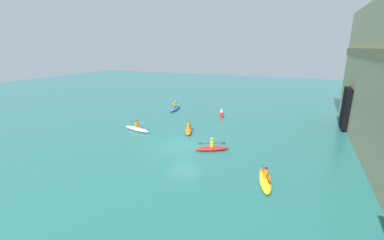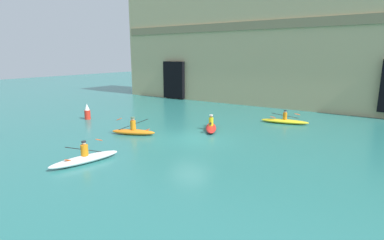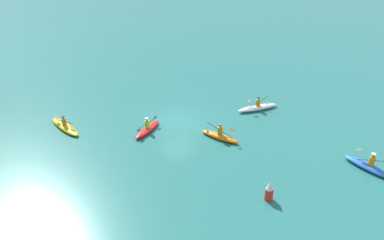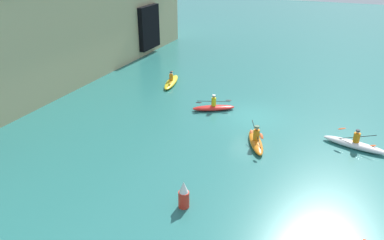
{
  "view_description": "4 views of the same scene",
  "coord_description": "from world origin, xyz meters",
  "px_view_note": "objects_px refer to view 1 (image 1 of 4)",
  "views": [
    {
      "loc": [
        19.5,
        9.25,
        8.57
      ],
      "look_at": [
        -2.84,
        -0.43,
        1.62
      ],
      "focal_mm": 24.0,
      "sensor_mm": 36.0,
      "label": 1
    },
    {
      "loc": [
        10.1,
        -15.2,
        5.2
      ],
      "look_at": [
        -1.01,
        1.77,
        0.78
      ],
      "focal_mm": 28.0,
      "sensor_mm": 36.0,
      "label": 2
    },
    {
      "loc": [
        -21.56,
        12.83,
        14.55
      ],
      "look_at": [
        -3.15,
        0.79,
        1.89
      ],
      "focal_mm": 35.0,
      "sensor_mm": 36.0,
      "label": 3
    },
    {
      "loc": [
        -22.35,
        -5.07,
        10.3
      ],
      "look_at": [
        -3.6,
        2.76,
        0.79
      ],
      "focal_mm": 35.0,
      "sensor_mm": 36.0,
      "label": 4
    }
  ],
  "objects_px": {
    "kayak_blue": "(175,108)",
    "kayak_white": "(137,129)",
    "kayak_red": "(212,148)",
    "marker_buoy": "(221,113)",
    "kayak_orange": "(189,130)",
    "kayak_yellow": "(265,179)"
  },
  "relations": [
    {
      "from": "kayak_white",
      "to": "marker_buoy",
      "type": "xyz_separation_m",
      "value": [
        -8.45,
        6.73,
        0.36
      ]
    },
    {
      "from": "kayak_yellow",
      "to": "kayak_blue",
      "type": "distance_m",
      "value": 21.35
    },
    {
      "from": "marker_buoy",
      "to": "kayak_white",
      "type": "bearing_deg",
      "value": -38.56
    },
    {
      "from": "kayak_blue",
      "to": "kayak_orange",
      "type": "xyz_separation_m",
      "value": [
        8.12,
        5.74,
        0.0
      ]
    },
    {
      "from": "kayak_yellow",
      "to": "kayak_blue",
      "type": "xyz_separation_m",
      "value": [
        -15.57,
        -14.61,
        0.05
      ]
    },
    {
      "from": "kayak_white",
      "to": "kayak_orange",
      "type": "relative_size",
      "value": 1.2
    },
    {
      "from": "kayak_white",
      "to": "marker_buoy",
      "type": "distance_m",
      "value": 10.81
    },
    {
      "from": "kayak_white",
      "to": "kayak_orange",
      "type": "distance_m",
      "value": 5.51
    },
    {
      "from": "kayak_white",
      "to": "kayak_orange",
      "type": "bearing_deg",
      "value": -147.7
    },
    {
      "from": "kayak_yellow",
      "to": "kayak_white",
      "type": "bearing_deg",
      "value": 56.05
    },
    {
      "from": "kayak_blue",
      "to": "kayak_white",
      "type": "distance_m",
      "value": 9.94
    },
    {
      "from": "kayak_red",
      "to": "kayak_yellow",
      "type": "bearing_deg",
      "value": 114.23
    },
    {
      "from": "kayak_blue",
      "to": "kayak_orange",
      "type": "distance_m",
      "value": 9.94
    },
    {
      "from": "kayak_red",
      "to": "kayak_orange",
      "type": "distance_m",
      "value": 5.39
    },
    {
      "from": "kayak_yellow",
      "to": "kayak_red",
      "type": "distance_m",
      "value": 6.22
    },
    {
      "from": "kayak_yellow",
      "to": "marker_buoy",
      "type": "distance_m",
      "value": 15.9
    },
    {
      "from": "kayak_white",
      "to": "marker_buoy",
      "type": "bearing_deg",
      "value": -115.36
    },
    {
      "from": "kayak_red",
      "to": "marker_buoy",
      "type": "height_order",
      "value": "marker_buoy"
    },
    {
      "from": "kayak_yellow",
      "to": "kayak_red",
      "type": "height_order",
      "value": "kayak_red"
    },
    {
      "from": "kayak_yellow",
      "to": "kayak_orange",
      "type": "height_order",
      "value": "kayak_orange"
    },
    {
      "from": "kayak_yellow",
      "to": "kayak_orange",
      "type": "distance_m",
      "value": 11.59
    },
    {
      "from": "kayak_blue",
      "to": "kayak_white",
      "type": "bearing_deg",
      "value": -4.77
    }
  ]
}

